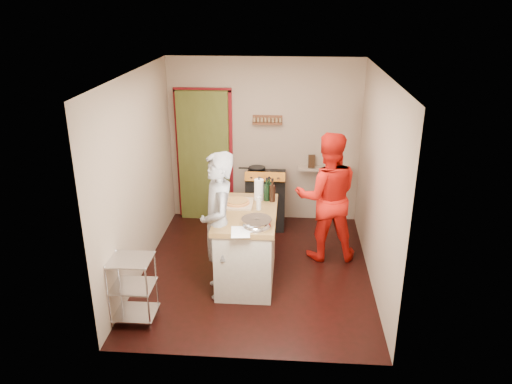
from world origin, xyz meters
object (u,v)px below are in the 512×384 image
island (247,244)px  person_stripe (218,226)px  stove (266,199)px  person_red (327,197)px  wire_shelving (133,287)px

island → person_stripe: size_ratio=0.75×
island → stove: bearing=84.9°
person_stripe → island: bearing=119.7°
stove → island: (-0.15, -1.63, 0.05)m
stove → person_red: size_ratio=0.56×
person_red → person_stripe: bearing=32.7°
island → person_red: 1.30m
island → wire_shelving: bearing=-140.0°
stove → wire_shelving: 2.94m
stove → person_stripe: size_ratio=0.56×
wire_shelving → person_red: bearing=37.3°
wire_shelving → person_stripe: 1.19m
person_stripe → person_red: bearing=110.1°
wire_shelving → person_stripe: size_ratio=0.44×
stove → wire_shelving: size_ratio=1.26×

